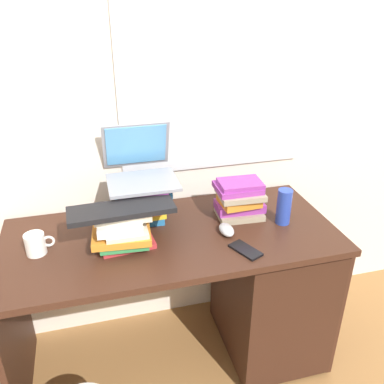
% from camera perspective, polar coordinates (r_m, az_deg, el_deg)
% --- Properties ---
extents(ground_plane, '(6.00, 6.00, 0.00)m').
position_cam_1_polar(ground_plane, '(2.25, -2.38, -21.87)').
color(ground_plane, olive).
extents(wall_back, '(6.00, 0.06, 2.60)m').
position_cam_1_polar(wall_back, '(1.89, -5.56, 14.69)').
color(wall_back, silver).
rests_on(wall_back, ground).
extents(desk, '(1.44, 0.64, 0.74)m').
position_cam_1_polar(desk, '(2.04, 7.86, -12.69)').
color(desk, '#381E14').
rests_on(desk, ground).
extents(book_stack_tall, '(0.25, 0.22, 0.19)m').
position_cam_1_polar(book_stack_tall, '(1.83, -6.85, -1.26)').
color(book_stack_tall, '#2672B2').
rests_on(book_stack_tall, desk).
extents(book_stack_keyboard_riser, '(0.26, 0.21, 0.16)m').
position_cam_1_polar(book_stack_keyboard_riser, '(1.68, -9.62, -5.20)').
color(book_stack_keyboard_riser, '#B22D33').
rests_on(book_stack_keyboard_riser, desk).
extents(book_stack_side, '(0.23, 0.18, 0.18)m').
position_cam_1_polar(book_stack_side, '(1.88, 6.64, -0.99)').
color(book_stack_side, gray).
rests_on(book_stack_side, desk).
extents(laptop, '(0.30, 0.31, 0.23)m').
position_cam_1_polar(laptop, '(1.82, -7.30, 3.57)').
color(laptop, gray).
rests_on(laptop, book_stack_tall).
extents(keyboard, '(0.43, 0.16, 0.02)m').
position_cam_1_polar(keyboard, '(1.63, -9.84, -2.45)').
color(keyboard, black).
rests_on(keyboard, book_stack_keyboard_riser).
extents(computer_mouse, '(0.06, 0.10, 0.04)m').
position_cam_1_polar(computer_mouse, '(1.77, 4.84, -5.28)').
color(computer_mouse, '#A5A8AD').
rests_on(computer_mouse, desk).
extents(mug, '(0.12, 0.08, 0.09)m').
position_cam_1_polar(mug, '(1.74, -21.00, -6.86)').
color(mug, white).
rests_on(mug, desk).
extents(water_bottle, '(0.06, 0.06, 0.16)m').
position_cam_1_polar(water_bottle, '(1.86, 12.72, -2.01)').
color(water_bottle, '#263FA5').
rests_on(water_bottle, desk).
extents(cell_phone, '(0.12, 0.15, 0.01)m').
position_cam_1_polar(cell_phone, '(1.68, 7.48, -8.04)').
color(cell_phone, black).
rests_on(cell_phone, desk).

